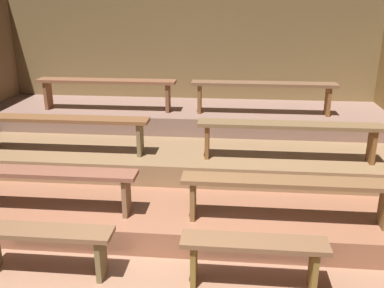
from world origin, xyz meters
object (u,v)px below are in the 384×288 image
at_px(bench_lower_right, 288,187).
at_px(bench_upper_left, 106,85).
at_px(bench_floor_right, 254,251).
at_px(bench_middle_right, 289,130).
at_px(bench_lower_left, 37,177).
at_px(bench_upper_right, 264,88).
at_px(bench_floor_left, 44,240).
at_px(bench_middle_left, 63,123).

relative_size(bench_lower_right, bench_upper_left, 1.02).
height_order(bench_floor_right, bench_middle_right, bench_middle_right).
distance_m(bench_lower_left, bench_lower_right, 2.71).
relative_size(bench_floor_right, bench_upper_right, 0.61).
bearing_deg(bench_floor_left, bench_middle_right, 37.12).
bearing_deg(bench_floor_right, bench_lower_right, 63.53).
xyz_separation_m(bench_floor_right, bench_middle_right, (0.49, 1.86, 0.59)).
distance_m(bench_floor_right, bench_lower_right, 0.88).
xyz_separation_m(bench_floor_left, bench_middle_right, (2.46, 1.86, 0.59)).
bearing_deg(bench_lower_right, bench_floor_right, -116.47).
height_order(bench_floor_left, bench_middle_right, bench_middle_right).
distance_m(bench_floor_right, bench_middle_right, 2.01).
bearing_deg(bench_lower_right, bench_upper_left, 137.88).
relative_size(bench_lower_right, bench_middle_right, 0.96).
relative_size(bench_lower_left, bench_upper_right, 1.02).
relative_size(bench_lower_left, bench_middle_right, 0.96).
bearing_deg(bench_lower_left, bench_lower_right, 0.00).
distance_m(bench_middle_left, bench_upper_right, 2.96).
bearing_deg(bench_middle_left, bench_floor_right, -37.12).
height_order(bench_lower_left, bench_middle_right, bench_middle_right).
xyz_separation_m(bench_lower_left, bench_upper_right, (2.57, 2.32, 0.56)).
height_order(bench_middle_left, bench_middle_right, same).
distance_m(bench_middle_left, bench_upper_left, 1.26).
xyz_separation_m(bench_floor_right, bench_lower_right, (0.37, 0.74, 0.31)).
bearing_deg(bench_middle_left, bench_upper_right, 24.08).
xyz_separation_m(bench_middle_left, bench_middle_right, (2.95, 0.00, 0.00)).
bearing_deg(bench_floor_left, bench_middle_left, 104.73).
height_order(bench_middle_left, bench_upper_right, bench_upper_right).
bearing_deg(bench_middle_left, bench_middle_right, 0.00).
bearing_deg(bench_middle_left, bench_lower_right, -21.61).
bearing_deg(bench_middle_right, bench_middle_left, 180.00).
xyz_separation_m(bench_lower_left, bench_upper_left, (0.14, 2.32, 0.56)).
distance_m(bench_lower_right, bench_middle_right, 1.16).
bearing_deg(bench_upper_left, bench_upper_right, 0.00).
xyz_separation_m(bench_floor_left, bench_lower_right, (2.34, 0.74, 0.31)).
distance_m(bench_lower_left, bench_upper_left, 2.39).
xyz_separation_m(bench_middle_right, bench_upper_left, (-2.69, 1.20, 0.28)).
relative_size(bench_lower_left, bench_lower_right, 1.00).
height_order(bench_middle_left, bench_upper_left, bench_upper_left).
relative_size(bench_lower_left, bench_upper_left, 1.02).
height_order(bench_floor_right, bench_upper_right, bench_upper_right).
height_order(bench_lower_left, bench_lower_right, same).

